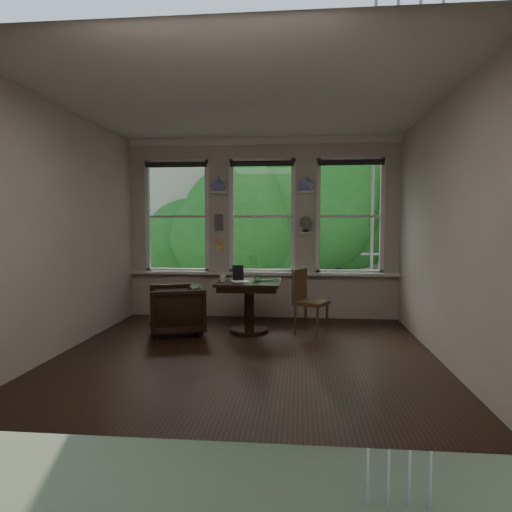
# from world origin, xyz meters

# --- Properties ---
(ground) EXTENTS (4.50, 4.50, 0.00)m
(ground) POSITION_xyz_m (0.00, 0.00, 0.00)
(ground) COLOR black
(ground) RESTS_ON ground
(ceiling) EXTENTS (4.50, 4.50, 0.00)m
(ceiling) POSITION_xyz_m (0.00, 0.00, 3.00)
(ceiling) COLOR silver
(ceiling) RESTS_ON ground
(wall_back) EXTENTS (4.50, 0.00, 4.50)m
(wall_back) POSITION_xyz_m (0.00, 2.25, 1.50)
(wall_back) COLOR beige
(wall_back) RESTS_ON ground
(wall_front) EXTENTS (4.50, 0.00, 4.50)m
(wall_front) POSITION_xyz_m (0.00, -2.25, 1.50)
(wall_front) COLOR beige
(wall_front) RESTS_ON ground
(wall_left) EXTENTS (0.00, 4.50, 4.50)m
(wall_left) POSITION_xyz_m (-2.25, 0.00, 1.50)
(wall_left) COLOR beige
(wall_left) RESTS_ON ground
(wall_right) EXTENTS (0.00, 4.50, 4.50)m
(wall_right) POSITION_xyz_m (2.25, 0.00, 1.50)
(wall_right) COLOR beige
(wall_right) RESTS_ON ground
(window_left) EXTENTS (1.10, 0.12, 1.90)m
(window_left) POSITION_xyz_m (-1.45, 2.25, 1.70)
(window_left) COLOR white
(window_left) RESTS_ON ground
(window_center) EXTENTS (1.10, 0.12, 1.90)m
(window_center) POSITION_xyz_m (0.00, 2.25, 1.70)
(window_center) COLOR white
(window_center) RESTS_ON ground
(window_right) EXTENTS (1.10, 0.12, 1.90)m
(window_right) POSITION_xyz_m (1.45, 2.25, 1.70)
(window_right) COLOR white
(window_right) RESTS_ON ground
(shelf_left) EXTENTS (0.26, 0.16, 0.03)m
(shelf_left) POSITION_xyz_m (-0.72, 2.15, 2.10)
(shelf_left) COLOR white
(shelf_left) RESTS_ON ground
(shelf_right) EXTENTS (0.26, 0.16, 0.03)m
(shelf_right) POSITION_xyz_m (0.72, 2.15, 2.10)
(shelf_right) COLOR white
(shelf_right) RESTS_ON ground
(intercom) EXTENTS (0.14, 0.06, 0.28)m
(intercom) POSITION_xyz_m (-0.72, 2.18, 1.60)
(intercom) COLOR #59544F
(intercom) RESTS_ON ground
(sticky_notes) EXTENTS (0.16, 0.01, 0.24)m
(sticky_notes) POSITION_xyz_m (-0.72, 2.19, 1.25)
(sticky_notes) COLOR pink
(sticky_notes) RESTS_ON ground
(desk_fan) EXTENTS (0.20, 0.20, 0.24)m
(desk_fan) POSITION_xyz_m (0.72, 2.13, 1.53)
(desk_fan) COLOR #59544F
(desk_fan) RESTS_ON ground
(vase_left) EXTENTS (0.24, 0.24, 0.25)m
(vase_left) POSITION_xyz_m (-0.72, 2.15, 2.24)
(vase_left) COLOR white
(vase_left) RESTS_ON shelf_left
(vase_right) EXTENTS (0.24, 0.24, 0.25)m
(vase_right) POSITION_xyz_m (0.72, 2.15, 2.24)
(vase_right) COLOR white
(vase_right) RESTS_ON shelf_right
(table) EXTENTS (0.90, 0.90, 0.75)m
(table) POSITION_xyz_m (-0.09, 1.09, 0.38)
(table) COLOR black
(table) RESTS_ON ground
(armchair_left) EXTENTS (0.97, 0.96, 0.70)m
(armchair_left) POSITION_xyz_m (-1.12, 0.89, 0.35)
(armchair_left) COLOR black
(armchair_left) RESTS_ON ground
(cushion_red) EXTENTS (0.45, 0.45, 0.06)m
(cushion_red) POSITION_xyz_m (-1.12, 0.89, 0.45)
(cushion_red) COLOR maroon
(cushion_red) RESTS_ON armchair_left
(side_chair_right) EXTENTS (0.56, 0.56, 0.92)m
(side_chair_right) POSITION_xyz_m (0.80, 1.08, 0.46)
(side_chair_right) COLOR #472B19
(side_chair_right) RESTS_ON ground
(laptop) EXTENTS (0.31, 0.21, 0.02)m
(laptop) POSITION_xyz_m (0.18, 1.09, 0.76)
(laptop) COLOR black
(laptop) RESTS_ON table
(mug) EXTENTS (0.12, 0.12, 0.09)m
(mug) POSITION_xyz_m (-0.46, 0.99, 0.79)
(mug) COLOR white
(mug) RESTS_ON table
(drinking_glass) EXTENTS (0.12, 0.12, 0.09)m
(drinking_glass) POSITION_xyz_m (0.02, 1.01, 0.79)
(drinking_glass) COLOR white
(drinking_glass) RESTS_ON table
(tablet) EXTENTS (0.18, 0.12, 0.22)m
(tablet) POSITION_xyz_m (-0.27, 1.19, 0.86)
(tablet) COLOR black
(tablet) RESTS_ON table
(papers) EXTENTS (0.32, 0.36, 0.00)m
(papers) POSITION_xyz_m (-0.23, 1.07, 0.75)
(papers) COLOR silver
(papers) RESTS_ON table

